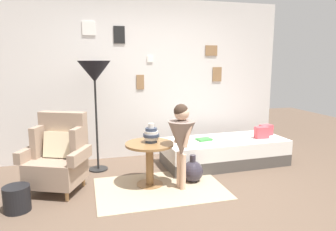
# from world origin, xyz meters

# --- Properties ---
(ground_plane) EXTENTS (12.00, 12.00, 0.00)m
(ground_plane) POSITION_xyz_m (0.00, 0.00, 0.00)
(ground_plane) COLOR brown
(gallery_wall) EXTENTS (4.80, 0.12, 2.60)m
(gallery_wall) POSITION_xyz_m (0.00, 1.95, 1.30)
(gallery_wall) COLOR silver
(gallery_wall) RESTS_ON ground
(rug) EXTENTS (1.61, 1.11, 0.01)m
(rug) POSITION_xyz_m (-0.09, 0.44, 0.01)
(rug) COLOR tan
(rug) RESTS_ON ground
(armchair) EXTENTS (0.89, 0.80, 0.97)m
(armchair) POSITION_xyz_m (-1.32, 0.76, 0.44)
(armchair) COLOR tan
(armchair) RESTS_ON ground
(daybed) EXTENTS (1.92, 0.86, 0.40)m
(daybed) POSITION_xyz_m (1.12, 1.12, 0.20)
(daybed) COLOR #4C4742
(daybed) RESTS_ON ground
(pillow_head) EXTENTS (0.22, 0.14, 0.17)m
(pillow_head) POSITION_xyz_m (1.89, 1.19, 0.49)
(pillow_head) COLOR #D64C56
(pillow_head) RESTS_ON daybed
(pillow_mid) EXTENTS (0.21, 0.13, 0.18)m
(pillow_mid) POSITION_xyz_m (1.70, 1.03, 0.49)
(pillow_mid) COLOR #D64C56
(pillow_mid) RESTS_ON daybed
(side_table) EXTENTS (0.62, 0.62, 0.57)m
(side_table) POSITION_xyz_m (-0.19, 0.59, 0.41)
(side_table) COLOR olive
(side_table) RESTS_ON ground
(vase_striped) EXTENTS (0.21, 0.21, 0.25)m
(vase_striped) POSITION_xyz_m (-0.16, 0.62, 0.67)
(vase_striped) COLOR #2D384C
(vase_striped) RESTS_ON side_table
(floor_lamp) EXTENTS (0.47, 0.47, 1.61)m
(floor_lamp) POSITION_xyz_m (-0.82, 1.37, 1.41)
(floor_lamp) COLOR black
(floor_lamp) RESTS_ON ground
(person_child) EXTENTS (0.34, 0.34, 1.09)m
(person_child) POSITION_xyz_m (0.17, 0.38, 0.69)
(person_child) COLOR #D8AD8E
(person_child) RESTS_ON ground
(book_on_daybed) EXTENTS (0.24, 0.19, 0.03)m
(book_on_daybed) POSITION_xyz_m (0.78, 1.14, 0.42)
(book_on_daybed) COLOR #3C8D40
(book_on_daybed) RESTS_ON daybed
(demijohn_near) EXTENTS (0.28, 0.28, 0.37)m
(demijohn_near) POSITION_xyz_m (0.39, 0.56, 0.15)
(demijohn_near) COLOR #332D38
(demijohn_near) RESTS_ON ground
(magazine_basket) EXTENTS (0.28, 0.28, 0.28)m
(magazine_basket) POSITION_xyz_m (-1.73, 0.28, 0.14)
(magazine_basket) COLOR black
(magazine_basket) RESTS_ON ground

